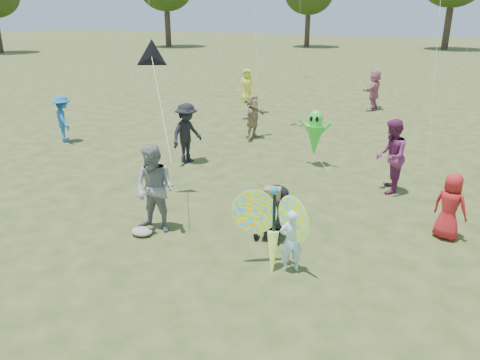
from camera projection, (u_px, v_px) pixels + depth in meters
name	position (u px, v px, depth m)	size (l,w,h in m)	color
ground	(218.00, 258.00, 9.22)	(160.00, 160.00, 0.00)	#51592B
child_girl	(291.00, 241.00, 8.57)	(0.45, 0.29, 1.23)	#B4EBFF
adult_man	(155.00, 189.00, 10.04)	(0.94, 0.74, 1.94)	gray
grey_bag	(142.00, 231.00, 10.13)	(0.48, 0.39, 0.15)	gray
crowd_a	(450.00, 206.00, 9.78)	(0.71, 0.46, 1.44)	#B11C20
crowd_b	(187.00, 133.00, 14.62)	(1.22, 0.70, 1.89)	black
crowd_d	(253.00, 116.00, 17.42)	(1.53, 0.49, 1.65)	tan
crowd_e	(391.00, 156.00, 12.22)	(0.95, 0.74, 1.96)	#76275A
crowd_g	(247.00, 86.00, 24.15)	(0.83, 0.54, 1.71)	yellow
crowd_i	(64.00, 119.00, 16.94)	(1.09, 0.63, 1.69)	#1E64A3
crowd_j	(374.00, 90.00, 22.34)	(1.76, 0.56, 1.90)	#BF6D86
jogging_stroller	(274.00, 207.00, 10.01)	(0.63, 1.10, 1.09)	black
butterfly_kite	(273.00, 227.00, 8.61)	(1.74, 0.75, 1.82)	#DB5C22
delta_kite_rig	(152.00, 57.00, 11.15)	(2.00, 2.06, 2.39)	black
alien_kite	(315.00, 135.00, 14.32)	(1.12, 0.69, 1.74)	#37EA37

